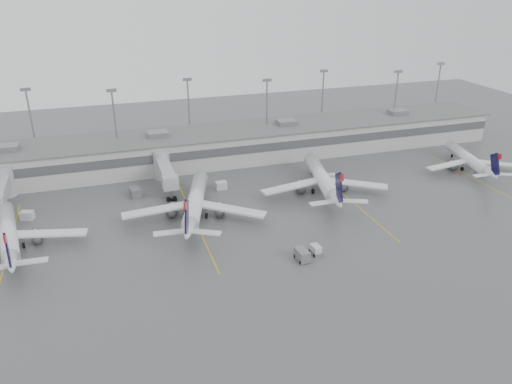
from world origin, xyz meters
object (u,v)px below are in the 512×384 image
object	(u,v)px
jet_far_left	(8,234)
baggage_tug	(316,251)
jet_far_right	(470,160)
jet_mid_left	(195,202)
jet_mid_right	(323,179)

from	to	relation	value
jet_far_left	baggage_tug	distance (m)	55.89
jet_far_left	jet_far_right	size ratio (longest dim) A/B	1.12
jet_mid_left	baggage_tug	bearing A→B (deg)	-33.14
jet_mid_right	jet_far_right	size ratio (longest dim) A/B	1.20
jet_far_left	baggage_tug	xyz separation A→B (m)	(52.64, -18.64, -2.40)
jet_far_left	jet_mid_right	bearing A→B (deg)	-3.69
jet_mid_left	baggage_tug	distance (m)	27.71
jet_mid_left	jet_mid_right	distance (m)	30.57
jet_far_left	jet_mid_left	xyz separation A→B (m)	(34.91, 2.50, 0.27)
jet_far_left	jet_mid_right	xyz separation A→B (m)	(65.27, 6.13, 0.24)
jet_far_right	baggage_tug	size ratio (longest dim) A/B	10.06
jet_mid_right	jet_far_left	bearing A→B (deg)	-163.23
jet_far_left	jet_mid_right	size ratio (longest dim) A/B	0.93
jet_mid_left	baggage_tug	size ratio (longest dim) A/B	11.94
jet_far_left	jet_far_right	distance (m)	107.23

